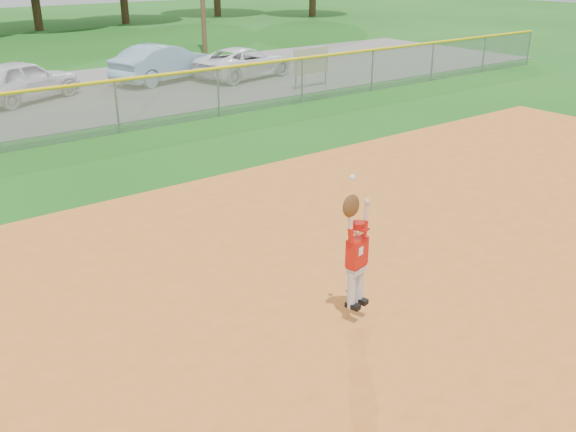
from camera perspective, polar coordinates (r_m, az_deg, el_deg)
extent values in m
plane|color=#185613|center=(11.03, 6.87, -3.33)|extent=(120.00, 120.00, 0.00)
cube|color=#C96824|center=(9.40, 19.85, -9.31)|extent=(24.00, 16.00, 0.04)
cube|color=slate|center=(24.53, -20.51, 9.79)|extent=(44.00, 10.00, 0.03)
imported|color=white|center=(24.07, -22.66, 11.05)|extent=(4.52, 3.28, 1.43)
imported|color=#7DA6BB|center=(26.47, -10.98, 13.23)|extent=(4.65, 2.64, 1.45)
imported|color=white|center=(26.90, -3.91, 13.46)|extent=(4.69, 2.85, 1.22)
cylinder|color=gray|center=(24.30, 0.70, 12.39)|extent=(0.06, 0.06, 1.13)
cylinder|color=gray|center=(25.29, 3.37, 12.74)|extent=(0.06, 0.06, 1.13)
cube|color=beige|center=(24.71, 2.07, 13.65)|extent=(1.70, 0.11, 0.94)
cube|color=gray|center=(18.85, -14.96, 9.32)|extent=(40.00, 0.03, 1.50)
cylinder|color=yellow|center=(18.70, -15.19, 11.55)|extent=(40.00, 0.10, 0.10)
cylinder|color=gray|center=(18.85, -14.96, 9.32)|extent=(0.06, 0.06, 1.50)
cylinder|color=gray|center=(20.34, -6.22, 10.84)|extent=(0.06, 0.06, 1.50)
cylinder|color=gray|center=(22.23, 1.25, 11.93)|extent=(0.06, 0.06, 1.50)
cylinder|color=gray|center=(24.43, 7.50, 12.70)|extent=(0.06, 0.06, 1.50)
cylinder|color=gray|center=(26.87, 12.69, 13.22)|extent=(0.06, 0.06, 1.50)
cylinder|color=gray|center=(29.48, 17.01, 13.57)|extent=(0.06, 0.06, 1.50)
cylinder|color=gray|center=(32.23, 20.62, 13.80)|extent=(0.06, 0.06, 1.50)
cylinder|color=silver|center=(8.75, 5.67, -6.63)|extent=(0.14, 0.14, 0.52)
cylinder|color=silver|center=(8.89, 6.35, -6.17)|extent=(0.14, 0.14, 0.52)
cube|color=black|center=(8.84, 5.78, -7.95)|extent=(0.15, 0.22, 0.07)
cube|color=black|center=(8.98, 6.45, -7.48)|extent=(0.15, 0.22, 0.07)
cube|color=silver|center=(8.68, 6.09, -4.73)|extent=(0.29, 0.20, 0.10)
cube|color=maroon|center=(8.66, 6.10, -4.36)|extent=(0.31, 0.21, 0.04)
cube|color=red|center=(8.57, 6.15, -3.19)|extent=(0.34, 0.23, 0.39)
cube|color=white|center=(8.47, 6.51, -3.13)|extent=(0.09, 0.03, 0.11)
sphere|color=beige|center=(8.43, 6.25, -1.13)|extent=(0.21, 0.21, 0.18)
cylinder|color=#A10F09|center=(8.41, 6.26, -0.81)|extent=(0.21, 0.21, 0.08)
cube|color=#A10F09|center=(8.38, 6.78, -1.20)|extent=(0.15, 0.13, 0.02)
cylinder|color=red|center=(8.32, 5.61, -1.71)|extent=(0.11, 0.09, 0.21)
cylinder|color=beige|center=(8.22, 5.58, -0.38)|extent=(0.09, 0.08, 0.23)
ellipsoid|color=#4C2D14|center=(8.15, 5.63, 0.90)|extent=(0.29, 0.18, 0.31)
sphere|color=white|center=(8.02, 5.73, 3.43)|extent=(0.09, 0.09, 0.08)
cylinder|color=red|center=(8.58, 6.85, -1.02)|extent=(0.11, 0.09, 0.21)
cylinder|color=beige|center=(8.51, 6.99, 0.37)|extent=(0.09, 0.08, 0.23)
sphere|color=beige|center=(8.46, 7.04, 1.28)|extent=(0.10, 0.10, 0.08)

